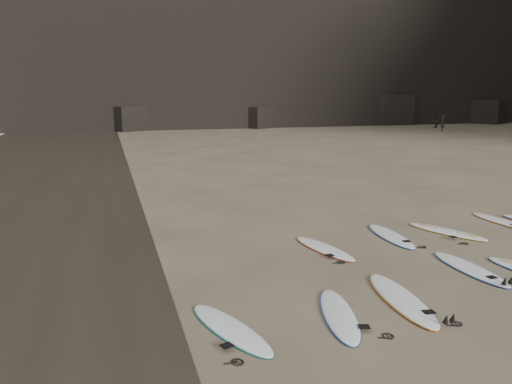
# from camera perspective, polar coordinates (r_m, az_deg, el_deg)

# --- Properties ---
(ground) EXTENTS (240.00, 240.00, 0.00)m
(ground) POSITION_cam_1_polar(r_m,az_deg,el_deg) (12.60, 24.73, -8.38)
(ground) COLOR #897559
(ground) RESTS_ON ground
(surfboard_0) EXTENTS (1.14, 2.40, 0.08)m
(surfboard_0) POSITION_cam_1_polar(r_m,az_deg,el_deg) (9.52, 9.48, -13.62)
(surfboard_0) COLOR white
(surfboard_0) RESTS_ON ground
(surfboard_1) EXTENTS (0.98, 2.77, 0.10)m
(surfboard_1) POSITION_cam_1_polar(r_m,az_deg,el_deg) (10.43, 16.27, -11.60)
(surfboard_1) COLOR white
(surfboard_1) RESTS_ON ground
(surfboard_2) EXTENTS (0.61, 2.47, 0.09)m
(surfboard_2) POSITION_cam_1_polar(r_m,az_deg,el_deg) (12.63, 23.24, -8.00)
(surfboard_2) COLOR white
(surfboard_2) RESTS_ON ground
(surfboard_5) EXTENTS (1.08, 2.41, 0.08)m
(surfboard_5) POSITION_cam_1_polar(r_m,az_deg,el_deg) (13.16, 7.82, -6.39)
(surfboard_5) COLOR white
(surfboard_5) RESTS_ON ground
(surfboard_6) EXTENTS (0.79, 2.53, 0.09)m
(surfboard_6) POSITION_cam_1_polar(r_m,az_deg,el_deg) (14.63, 15.14, -4.83)
(surfboard_6) COLOR white
(surfboard_6) RESTS_ON ground
(surfboard_7) EXTENTS (1.52, 2.46, 0.09)m
(surfboard_7) POSITION_cam_1_polar(r_m,az_deg,el_deg) (15.58, 20.97, -4.22)
(surfboard_7) COLOR white
(surfboard_7) RESTS_ON ground
(surfboard_8) EXTENTS (0.63, 2.25, 0.08)m
(surfboard_8) POSITION_cam_1_polar(r_m,az_deg,el_deg) (17.50, 26.10, -2.97)
(surfboard_8) COLOR white
(surfboard_8) RESTS_ON ground
(surfboard_11) EXTENTS (1.30, 2.42, 0.09)m
(surfboard_11) POSITION_cam_1_polar(r_m,az_deg,el_deg) (8.92, -2.94, -15.28)
(surfboard_11) COLOR white
(surfboard_11) RESTS_ON ground
(person_a) EXTENTS (0.65, 0.70, 1.61)m
(person_a) POSITION_cam_1_polar(r_m,az_deg,el_deg) (54.75, 20.53, 7.38)
(person_a) COLOR black
(person_a) RESTS_ON ground
(person_b) EXTENTS (0.80, 0.92, 1.61)m
(person_b) POSITION_cam_1_polar(r_m,az_deg,el_deg) (59.15, 19.84, 7.68)
(person_b) COLOR black
(person_b) RESTS_ON ground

